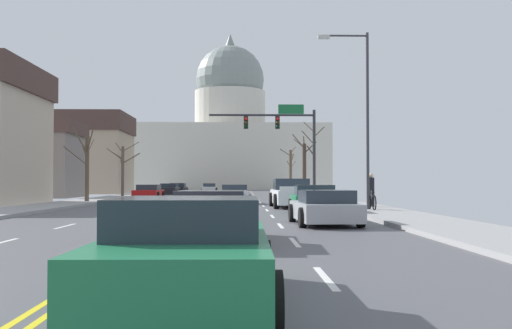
% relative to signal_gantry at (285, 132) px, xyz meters
% --- Properties ---
extents(ground, '(20.00, 180.00, 0.20)m').
position_rel_signal_gantry_xyz_m(ground, '(-5.42, -15.69, -5.11)').
color(ground, '#4E4E53').
extents(signal_gantry, '(7.91, 0.41, 7.03)m').
position_rel_signal_gantry_xyz_m(signal_gantry, '(0.00, 0.00, 0.00)').
color(signal_gantry, '#28282D').
rests_on(signal_gantry, ground).
extents(street_lamp_right, '(2.43, 0.24, 8.40)m').
position_rel_signal_gantry_xyz_m(street_lamp_right, '(2.47, -15.80, -0.03)').
color(street_lamp_right, '#333338').
rests_on(street_lamp_right, ground).
extents(capitol_building, '(35.40, 19.14, 29.15)m').
position_rel_signal_gantry_xyz_m(capitol_building, '(-5.42, 65.95, 4.30)').
color(capitol_building, beige).
rests_on(capitol_building, ground).
extents(sedan_near_00, '(2.09, 4.73, 1.24)m').
position_rel_signal_gantry_xyz_m(sedan_near_00, '(-3.68, -4.99, -4.54)').
color(sedan_near_00, silver).
rests_on(sedan_near_00, ground).
extents(pickup_truck_near_01, '(2.46, 5.63, 1.61)m').
position_rel_signal_gantry_xyz_m(pickup_truck_near_01, '(-0.36, -10.54, -4.41)').
color(pickup_truck_near_01, silver).
rests_on(pickup_truck_near_01, ground).
extents(sedan_near_02, '(2.14, 4.38, 1.30)m').
position_rel_signal_gantry_xyz_m(sedan_near_02, '(0.01, -17.26, -4.52)').
color(sedan_near_02, '#1E7247').
rests_on(sedan_near_02, ground).
extents(sedan_near_03, '(2.18, 4.46, 1.17)m').
position_rel_signal_gantry_xyz_m(sedan_near_03, '(-0.39, -23.70, -4.58)').
color(sedan_near_03, '#9EA3A8').
rests_on(sedan_near_03, ground).
extents(sedan_near_04, '(2.11, 4.43, 1.24)m').
position_rel_signal_gantry_xyz_m(sedan_near_04, '(-3.87, -29.37, -4.54)').
color(sedan_near_04, '#B71414').
rests_on(sedan_near_04, ground).
extents(sedan_near_05, '(2.02, 4.48, 1.28)m').
position_rel_signal_gantry_xyz_m(sedan_near_05, '(-3.79, -36.68, -4.53)').
color(sedan_near_05, '#1E7247').
rests_on(sedan_near_05, ground).
extents(sedan_oncoming_00, '(2.15, 4.51, 1.19)m').
position_rel_signal_gantry_xyz_m(sedan_oncoming_00, '(-10.73, 4.36, -4.56)').
color(sedan_oncoming_00, '#B71414').
rests_on(sedan_oncoming_00, ground).
extents(sedan_oncoming_01, '(2.01, 4.50, 1.24)m').
position_rel_signal_gantry_xyz_m(sedan_oncoming_01, '(-10.41, 14.90, -4.54)').
color(sedan_oncoming_01, black).
rests_on(sedan_oncoming_01, ground).
extents(sedan_oncoming_02, '(2.08, 4.46, 1.26)m').
position_rel_signal_gantry_xyz_m(sedan_oncoming_02, '(-10.46, 23.44, -4.54)').
color(sedan_oncoming_02, black).
rests_on(sedan_oncoming_02, ground).
extents(sedan_oncoming_03, '(1.97, 4.42, 1.19)m').
position_rel_signal_gantry_xyz_m(sedan_oncoming_03, '(-7.45, 34.00, -4.57)').
color(sedan_oncoming_03, silver).
rests_on(sedan_oncoming_03, ground).
extents(flank_building_00, '(9.48, 7.20, 6.84)m').
position_rel_signal_gantry_xyz_m(flank_building_00, '(-22.60, 9.75, -1.67)').
color(flank_building_00, slate).
rests_on(flank_building_00, ground).
extents(flank_building_02, '(11.36, 10.15, 9.51)m').
position_rel_signal_gantry_xyz_m(flank_building_02, '(-22.49, 27.49, -0.30)').
color(flank_building_02, tan).
rests_on(flank_building_02, ground).
extents(bare_tree_00, '(2.12, 2.31, 5.88)m').
position_rel_signal_gantry_xyz_m(bare_tree_00, '(2.74, 12.17, -2.34)').
color(bare_tree_00, '#423328').
rests_on(bare_tree_00, ground).
extents(bare_tree_01, '(2.95, 1.04, 4.87)m').
position_rel_signal_gantry_xyz_m(bare_tree_01, '(-13.85, 9.50, -2.51)').
color(bare_tree_01, brown).
rests_on(bare_tree_01, ground).
extents(bare_tree_02, '(2.16, 2.63, 5.85)m').
position_rel_signal_gantry_xyz_m(bare_tree_02, '(3.10, 32.50, -2.12)').
color(bare_tree_02, brown).
rests_on(bare_tree_02, ground).
extents(bare_tree_03, '(2.28, 2.48, 4.95)m').
position_rel_signal_gantry_xyz_m(bare_tree_03, '(-13.52, -4.12, -2.57)').
color(bare_tree_03, brown).
rests_on(bare_tree_03, ground).
extents(bare_tree_04, '(2.03, 0.95, 6.64)m').
position_rel_signal_gantry_xyz_m(bare_tree_04, '(3.15, 8.10, -1.73)').
color(bare_tree_04, '#423328').
rests_on(bare_tree_04, ground).
extents(pedestrian_00, '(0.35, 0.34, 1.74)m').
position_rel_signal_gantry_xyz_m(pedestrian_00, '(3.54, -13.01, -4.02)').
color(pedestrian_00, black).
rests_on(pedestrian_00, ground).
extents(bicycle_parked, '(0.12, 1.77, 0.85)m').
position_rel_signal_gantry_xyz_m(bicycle_parked, '(2.89, -16.11, -4.64)').
color(bicycle_parked, black).
rests_on(bicycle_parked, ground).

